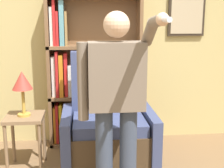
# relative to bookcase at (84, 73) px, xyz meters

# --- Properties ---
(wall_back) EXTENTS (8.00, 0.11, 2.80)m
(wall_back) POSITION_rel_bookcase_xyz_m (0.15, 0.16, 0.47)
(wall_back) COLOR tan
(wall_back) RESTS_ON ground_plane
(bookcase) EXTENTS (1.17, 0.28, 1.91)m
(bookcase) POSITION_rel_bookcase_xyz_m (0.00, 0.00, 0.00)
(bookcase) COLOR brown
(bookcase) RESTS_ON ground_plane
(armchair) EXTENTS (1.00, 0.80, 1.26)m
(armchair) POSITION_rel_bookcase_xyz_m (0.25, -0.66, -0.54)
(armchair) COLOR #4C3823
(armchair) RESTS_ON ground_plane
(person_standing) EXTENTS (0.62, 0.78, 1.69)m
(person_standing) POSITION_rel_bookcase_xyz_m (0.25, -1.41, 0.05)
(person_standing) COLOR #384256
(person_standing) RESTS_ON ground_plane
(side_table) EXTENTS (0.40, 0.40, 0.61)m
(side_table) POSITION_rel_bookcase_xyz_m (-0.65, -0.66, -0.45)
(side_table) COLOR #846647
(side_table) RESTS_ON ground_plane
(table_lamp) EXTENTS (0.21, 0.21, 0.48)m
(table_lamp) POSITION_rel_bookcase_xyz_m (-0.65, -0.66, 0.03)
(table_lamp) COLOR gold
(table_lamp) RESTS_ON side_table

